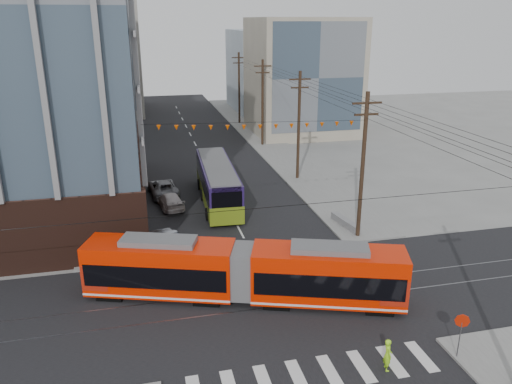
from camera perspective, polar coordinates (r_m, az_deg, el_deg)
ground at (r=27.24m, az=4.43°, el=-16.16°), size 160.00×160.00×0.00m
bg_bldg_nw_near at (r=74.07m, az=-21.53°, el=12.64°), size 18.00×16.00×18.00m
bg_bldg_ne_near at (r=73.25m, az=5.23°, el=13.01°), size 14.00×14.00×16.00m
bg_bldg_nw_far at (r=93.52m, az=-18.18°, el=14.72°), size 16.00×18.00×20.00m
bg_bldg_ne_far at (r=92.97m, az=2.44°, el=13.73°), size 16.00×16.00×14.00m
utility_pole_far at (r=79.31m, az=-1.94°, el=11.72°), size 0.30×0.30×11.00m
streetcar at (r=29.41m, az=-1.51°, el=-9.13°), size 18.41×8.50×3.58m
city_bus at (r=44.98m, az=-4.42°, el=1.07°), size 3.33×12.94×3.63m
parked_car_silver at (r=35.93m, az=-10.31°, el=-5.71°), size 2.61×5.14×1.62m
parked_car_white at (r=44.43m, az=-9.78°, el=-0.97°), size 2.52×4.78×1.32m
parked_car_grey at (r=47.75m, az=-10.58°, el=0.51°), size 2.96×5.47×1.46m
pedestrian at (r=25.38m, az=14.81°, el=-17.53°), size 0.50×0.66×1.65m
stop_sign at (r=26.88m, az=22.23°, el=-15.23°), size 0.95×0.95×2.35m
jersey_barrier at (r=40.36m, az=10.18°, el=-3.55°), size 1.36×3.66×0.72m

